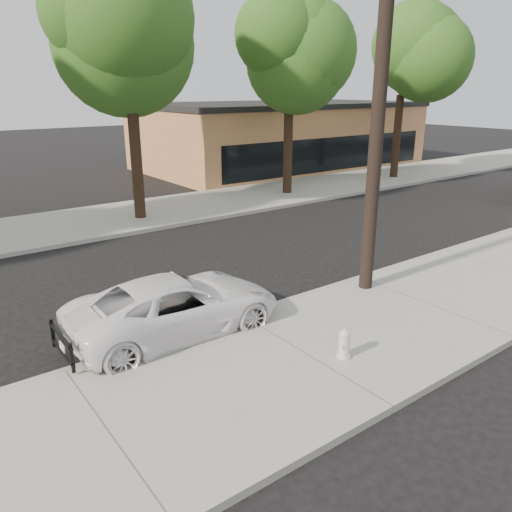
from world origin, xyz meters
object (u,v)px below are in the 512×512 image
object	(u,v)px
fire_hydrant	(344,344)
traffic_cone	(251,305)
utility_pole	(379,107)
police_cruiser	(176,306)

from	to	relation	value
fire_hydrant	traffic_cone	bearing A→B (deg)	82.44
utility_pole	traffic_cone	xyz separation A→B (m)	(-3.58, 0.20, -4.19)
utility_pole	fire_hydrant	distance (m)	5.71
police_cruiser	traffic_cone	xyz separation A→B (m)	(1.50, -0.70, -0.14)
traffic_cone	utility_pole	bearing A→B (deg)	-3.20
police_cruiser	fire_hydrant	size ratio (longest dim) A/B	8.02
fire_hydrant	traffic_cone	xyz separation A→B (m)	(-0.48, 2.39, 0.08)
utility_pole	traffic_cone	bearing A→B (deg)	176.80
police_cruiser	traffic_cone	world-z (taller)	police_cruiser
fire_hydrant	police_cruiser	bearing A→B (deg)	103.84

